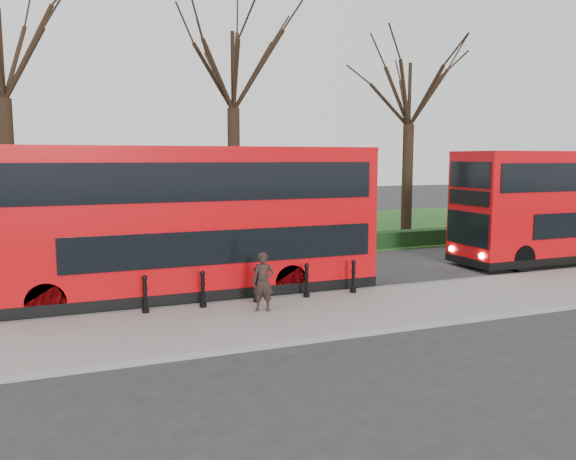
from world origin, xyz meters
name	(u,v)px	position (x,y,z in m)	size (l,w,h in m)	color
ground	(261,295)	(0.00, 0.00, 0.00)	(120.00, 120.00, 0.00)	#28282B
pavement	(295,317)	(0.00, -3.00, 0.07)	(60.00, 4.00, 0.15)	gray
kerb	(271,300)	(0.00, -1.00, 0.07)	(60.00, 0.25, 0.16)	slate
grass_verge	(177,235)	(0.00, 15.00, 0.03)	(60.00, 18.00, 0.06)	#1D511B
hedge	(211,250)	(0.00, 6.80, 0.40)	(60.00, 0.90, 0.80)	black
yellow_line_outer	(268,300)	(0.00, -0.70, 0.01)	(60.00, 0.10, 0.01)	yellow
yellow_line_inner	(266,298)	(0.00, -0.50, 0.01)	(60.00, 0.10, 0.01)	yellow
tree_left	(0,44)	(-8.00, 10.00, 9.11)	(8.01, 8.01, 12.52)	black
tree_mid	(233,62)	(2.00, 10.00, 8.98)	(7.90, 7.90, 12.35)	black
tree_right	(410,87)	(12.00, 10.00, 8.23)	(7.24, 7.24, 11.32)	black
bollard_row	(257,285)	(-0.58, -1.35, 0.65)	(6.60, 0.15, 1.00)	black
bus_lead	(189,223)	(-2.16, 0.49, 2.38)	(11.87, 2.72, 4.72)	red
pedestrian	(263,282)	(-0.70, -2.33, 0.98)	(0.60, 0.40, 1.65)	black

